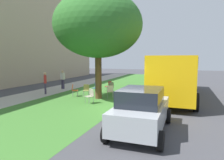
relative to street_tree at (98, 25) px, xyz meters
The scene contains 15 objects.
ground 5.76m from the street_tree, 127.61° to the right, with size 80.00×80.00×0.00m, color #424247.
grass_verge 5.31m from the street_tree, 155.44° to the left, with size 48.00×6.00×0.01m, color #3D752D.
sidewalk_strip 7.41m from the street_tree, 109.21° to the left, with size 48.00×2.80×0.01m, color #ADA89E.
street_tree is the anchor object (origin of this frame).
chair_0 4.82m from the street_tree, 87.14° to the left, with size 0.55×0.55×0.88m.
chair_1 4.96m from the street_tree, ahead, with size 0.58×0.58×0.88m.
chair_2 4.68m from the street_tree, behind, with size 0.56×0.56×0.88m.
chair_3 5.30m from the street_tree, ahead, with size 0.52×0.52×0.88m.
chair_4 4.83m from the street_tree, 29.06° to the left, with size 0.51×0.51×0.88m.
chair_5 4.48m from the street_tree, 55.60° to the right, with size 0.55×0.54×0.88m.
chair_6 4.55m from the street_tree, 73.03° to the left, with size 0.54×0.53×0.88m.
parked_car 7.87m from the street_tree, 142.60° to the right, with size 3.70×1.92×1.65m.
school_bus 6.34m from the street_tree, 62.33° to the right, with size 10.40×2.80×2.88m.
pedestrian_0 6.91m from the street_tree, 58.38° to the left, with size 0.23×0.38×1.69m.
pedestrian_1 6.07m from the street_tree, 87.20° to the left, with size 0.41×0.38×1.69m.
Camera 1 is at (-10.86, -3.22, 2.73)m, focal length 32.78 mm.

